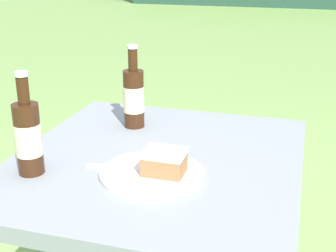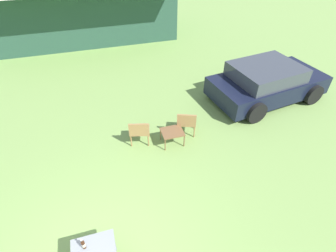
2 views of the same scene
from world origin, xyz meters
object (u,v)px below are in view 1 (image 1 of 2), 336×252
object	(u,v)px
cake_on_plate	(157,169)
cola_bottle_near	(134,97)
cola_bottle_far	(28,136)
patio_table	(157,182)

from	to	relation	value
cake_on_plate	cola_bottle_near	distance (m)	0.35
cola_bottle_far	cake_on_plate	bearing A→B (deg)	13.25
cola_bottle_far	cola_bottle_near	bearing A→B (deg)	71.51
cola_bottle_near	cola_bottle_far	distance (m)	0.39
cake_on_plate	patio_table	bearing A→B (deg)	107.73
cake_on_plate	cola_bottle_far	size ratio (longest dim) A/B	1.00
cola_bottle_near	cake_on_plate	bearing A→B (deg)	-60.78
cake_on_plate	cola_bottle_far	bearing A→B (deg)	-166.75
patio_table	cola_bottle_far	distance (m)	0.35
patio_table	cake_on_plate	size ratio (longest dim) A/B	3.19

